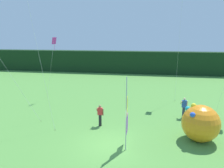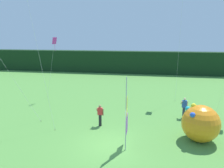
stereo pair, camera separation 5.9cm
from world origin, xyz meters
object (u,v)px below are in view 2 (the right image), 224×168
object	(u,v)px
person_mid_field	(184,107)
inflatable_balloon	(201,123)
banner_flag	(126,115)
person_near_banner	(100,115)
kite_magenta_diamond_2	(54,45)

from	to	relation	value
person_mid_field	inflatable_balloon	size ratio (longest dim) A/B	0.71
banner_flag	person_mid_field	size ratio (longest dim) A/B	2.58
banner_flag	inflatable_balloon	world-z (taller)	banner_flag
banner_flag	person_mid_field	distance (m)	7.11
person_near_banner	inflatable_balloon	xyz separation A→B (m)	(6.87, -1.17, 0.32)
person_mid_field	inflatable_balloon	xyz separation A→B (m)	(0.40, -3.94, 0.28)
person_mid_field	kite_magenta_diamond_2	distance (m)	14.19
banner_flag	inflatable_balloon	size ratio (longest dim) A/B	1.84
person_near_banner	inflatable_balloon	size ratio (longest dim) A/B	0.68
banner_flag	kite_magenta_diamond_2	world-z (taller)	kite_magenta_diamond_2
inflatable_balloon	kite_magenta_diamond_2	size ratio (longest dim) A/B	0.37
person_mid_field	banner_flag	bearing A→B (deg)	-126.83
person_near_banner	person_mid_field	world-z (taller)	person_mid_field
inflatable_balloon	kite_magenta_diamond_2	distance (m)	15.91
person_near_banner	kite_magenta_diamond_2	world-z (taller)	kite_magenta_diamond_2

